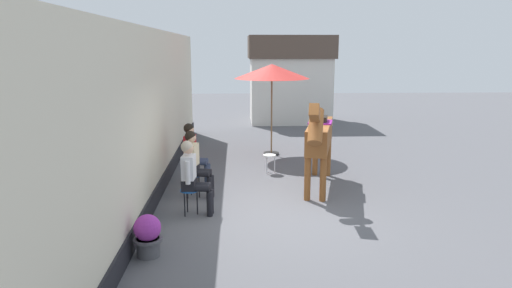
{
  "coord_description": "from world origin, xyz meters",
  "views": [
    {
      "loc": [
        -0.8,
        -8.3,
        3.03
      ],
      "look_at": [
        -0.4,
        1.2,
        1.05
      ],
      "focal_mm": 32.62,
      "sensor_mm": 36.0,
      "label": 1
    }
  ],
  "objects": [
    {
      "name": "seated_visitor_middle",
      "position": [
        -1.65,
        0.9,
        0.78
      ],
      "size": [
        0.61,
        0.48,
        1.39
      ],
      "color": "#194C99",
      "rests_on": "ground_plane"
    },
    {
      "name": "ground_plane",
      "position": [
        0.0,
        3.0,
        0.0
      ],
      "size": [
        40.0,
        40.0,
        0.0
      ],
      "primitive_type": "plane",
      "color": "#56565B"
    },
    {
      "name": "cafe_parasol",
      "position": [
        0.19,
        4.75,
        2.36
      ],
      "size": [
        2.1,
        2.1,
        2.58
      ],
      "color": "black",
      "rests_on": "ground_plane"
    },
    {
      "name": "spare_stool_white",
      "position": [
        -0.01,
        2.73,
        0.4
      ],
      "size": [
        0.32,
        0.32,
        0.46
      ],
      "color": "white",
      "rests_on": "ground_plane"
    },
    {
      "name": "seated_visitor_near",
      "position": [
        -1.61,
        -0.1,
        0.78
      ],
      "size": [
        0.61,
        0.49,
        1.39
      ],
      "color": "#194C99",
      "rests_on": "ground_plane"
    },
    {
      "name": "pub_facade_wall",
      "position": [
        -2.55,
        1.5,
        1.54
      ],
      "size": [
        0.34,
        14.0,
        3.4
      ],
      "color": "beige",
      "rests_on": "ground_plane"
    },
    {
      "name": "seated_visitor_far",
      "position": [
        -1.78,
        1.85,
        0.78
      ],
      "size": [
        0.61,
        0.49,
        1.39
      ],
      "color": "gold",
      "rests_on": "ground_plane"
    },
    {
      "name": "saddled_horse_center",
      "position": [
        0.97,
        1.41,
        1.16
      ],
      "size": [
        1.01,
        2.94,
        2.06
      ],
      "color": "brown",
      "rests_on": "ground_plane"
    },
    {
      "name": "flower_planter_near",
      "position": [
        -2.12,
        -1.84,
        0.33
      ],
      "size": [
        0.43,
        0.43,
        0.64
      ],
      "color": "#4C4C51",
      "rests_on": "ground_plane"
    },
    {
      "name": "distant_cottage",
      "position": [
        1.4,
        10.87,
        1.8
      ],
      "size": [
        3.4,
        2.6,
        3.5
      ],
      "color": "silver",
      "rests_on": "ground_plane"
    }
  ]
}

